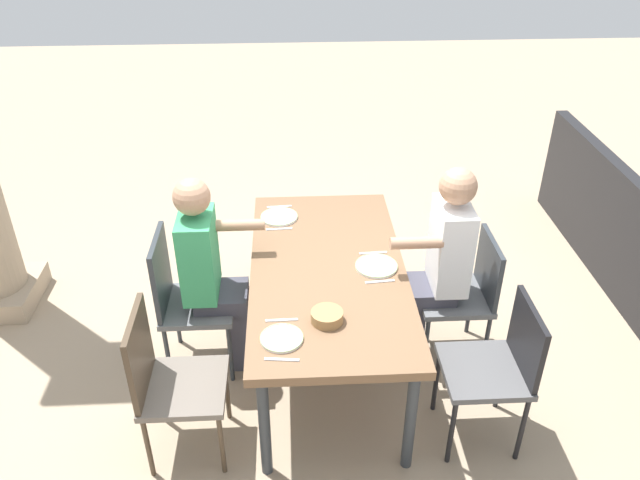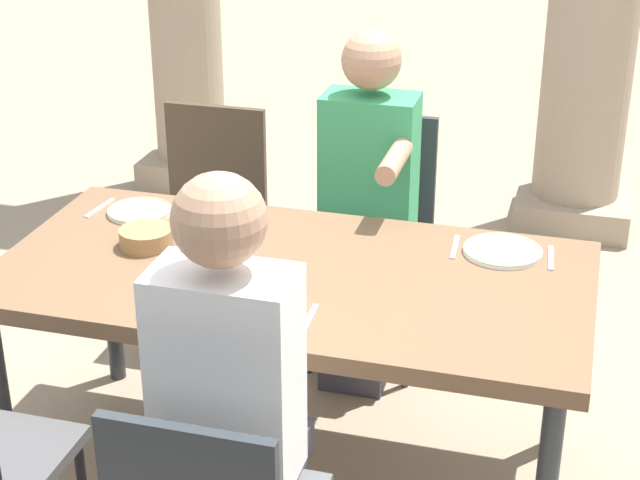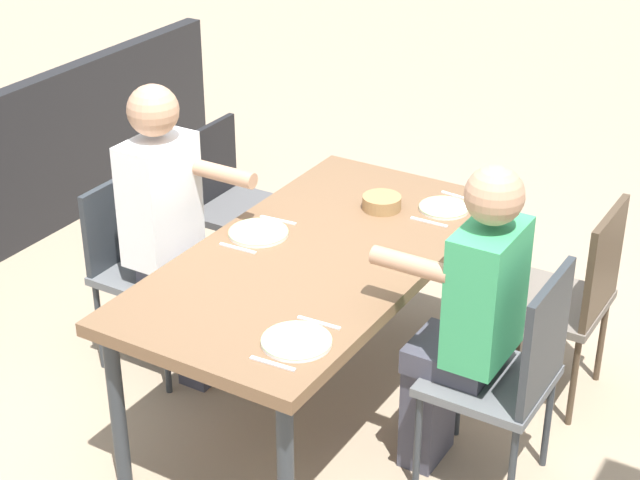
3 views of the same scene
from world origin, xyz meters
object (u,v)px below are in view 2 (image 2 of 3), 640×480
object	(u,v)px
diner_woman_green	(365,200)
plate_1	(257,310)
plate_2	(503,251)
dining_table	(292,289)
chair_mid_north	(375,224)
diner_man_white	(235,400)
bread_basket	(146,238)
plate_0	(140,211)
chair_west_north	(208,209)

from	to	relation	value
diner_woman_green	plate_1	size ratio (longest dim) A/B	5.23
plate_2	dining_table	bearing A→B (deg)	-154.52
chair_mid_north	plate_2	distance (m)	0.83
diner_man_white	plate_2	xyz separation A→B (m)	(0.54, 0.97, 0.03)
diner_man_white	bread_basket	xyz separation A→B (m)	(-0.56, 0.71, 0.06)
dining_table	plate_0	bearing A→B (deg)	156.31
plate_1	plate_2	xyz separation A→B (m)	(0.62, 0.57, 0.00)
diner_man_white	plate_2	size ratio (longest dim) A/B	5.41
chair_mid_north	bread_basket	size ratio (longest dim) A/B	5.54
diner_woman_green	bread_basket	world-z (taller)	diner_woman_green
chair_mid_north	diner_woman_green	world-z (taller)	diner_woman_green
plate_0	chair_mid_north	bearing A→B (deg)	41.24
diner_woman_green	bread_basket	xyz separation A→B (m)	(-0.56, -0.66, 0.07)
plate_1	bread_basket	size ratio (longest dim) A/B	1.48
diner_woman_green	plate_0	size ratio (longest dim) A/B	5.97
chair_west_north	bread_basket	world-z (taller)	chair_west_north
dining_table	diner_woman_green	xyz separation A→B (m)	(0.07, 0.70, 0.02)
dining_table	plate_1	world-z (taller)	plate_1
dining_table	diner_man_white	xyz separation A→B (m)	(0.06, -0.68, 0.04)
plate_0	plate_1	size ratio (longest dim) A/B	0.88
chair_west_north	plate_2	bearing A→B (deg)	-25.71
diner_woman_green	bread_basket	distance (m)	0.87
chair_mid_north	chair_west_north	bearing A→B (deg)	-179.88
dining_table	chair_west_north	world-z (taller)	chair_west_north
chair_mid_north	diner_man_white	xyz separation A→B (m)	(-0.00, -1.56, 0.19)
chair_west_north	chair_mid_north	world-z (taller)	chair_mid_north
bread_basket	chair_west_north	bearing A→B (deg)	98.77
plate_1	chair_west_north	bearing A→B (deg)	117.68
diner_man_white	bread_basket	bearing A→B (deg)	127.87
plate_0	plate_2	world-z (taller)	same
plate_0	diner_man_white	bearing A→B (deg)	-54.11
diner_man_white	plate_2	distance (m)	1.11
chair_mid_north	diner_man_white	size ratio (longest dim) A/B	0.70
diner_woman_green	plate_0	bearing A→B (deg)	-148.75
plate_2	bread_basket	bearing A→B (deg)	-167.14
chair_mid_north	diner_man_white	distance (m)	1.57
chair_mid_north	plate_1	distance (m)	1.19
chair_west_north	diner_man_white	distance (m)	1.71
plate_1	plate_2	bearing A→B (deg)	42.96
diner_woman_green	diner_man_white	bearing A→B (deg)	-90.24
chair_west_north	bread_basket	bearing A→B (deg)	-81.23
chair_west_north	plate_0	xyz separation A→B (m)	(-0.00, -0.60, 0.24)
plate_1	plate_2	distance (m)	0.84
diner_woman_green	plate_2	distance (m)	0.68
diner_man_white	plate_0	world-z (taller)	diner_man_white
chair_mid_north	plate_2	size ratio (longest dim) A/B	3.79
diner_woman_green	bread_basket	size ratio (longest dim) A/B	7.74
chair_mid_north	plate_0	xyz separation A→B (m)	(-0.69, -0.61, 0.22)
bread_basket	plate_2	bearing A→B (deg)	12.86
dining_table	chair_mid_north	size ratio (longest dim) A/B	1.92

